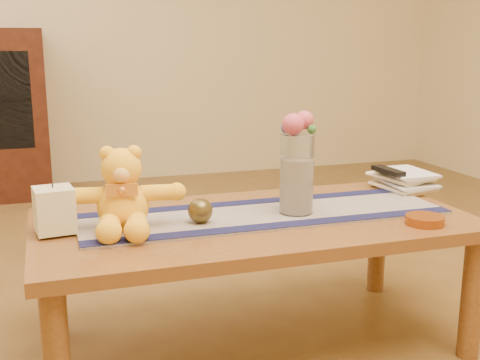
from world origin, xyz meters
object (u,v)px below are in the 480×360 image
object	(u,v)px
book_bottom	(386,189)
tv_remote	(388,171)
pillar_candle	(54,210)
bronze_ball	(200,211)
glass_vase	(297,174)
teddy_bear	(122,190)
amber_dish	(425,220)

from	to	relation	value
book_bottom	tv_remote	world-z (taller)	tv_remote
pillar_candle	bronze_ball	world-z (taller)	pillar_candle
bronze_ball	book_bottom	world-z (taller)	bronze_ball
pillar_candle	tv_remote	size ratio (longest dim) A/B	0.83
glass_vase	bronze_ball	xyz separation A→B (m)	(-0.33, -0.01, -0.09)
teddy_bear	amber_dish	world-z (taller)	teddy_bear
book_bottom	amber_dish	size ratio (longest dim) A/B	1.84
bronze_ball	tv_remote	size ratio (longest dim) A/B	0.49
tv_remote	bronze_ball	bearing A→B (deg)	-169.94
bronze_ball	amber_dish	xyz separation A→B (m)	(0.67, -0.21, -0.03)
glass_vase	bronze_ball	distance (m)	0.34
teddy_bear	glass_vase	bearing A→B (deg)	7.11
bronze_ball	book_bottom	size ratio (longest dim) A/B	0.35
pillar_candle	tv_remote	bearing A→B (deg)	6.47
tv_remote	book_bottom	bearing A→B (deg)	90.00
tv_remote	amber_dish	bearing A→B (deg)	-109.02
pillar_candle	amber_dish	size ratio (longest dim) A/B	1.09
teddy_bear	bronze_ball	xyz separation A→B (m)	(0.23, -0.02, -0.08)
pillar_candle	amber_dish	world-z (taller)	pillar_candle
tv_remote	amber_dish	distance (m)	0.42
bronze_ball	pillar_candle	bearing A→B (deg)	173.43
glass_vase	tv_remote	world-z (taller)	glass_vase
tv_remote	pillar_candle	bearing A→B (deg)	-176.95
bronze_ball	book_bottom	xyz separation A→B (m)	(0.78, 0.20, -0.04)
teddy_bear	tv_remote	size ratio (longest dim) A/B	2.19
book_bottom	amber_dish	distance (m)	0.42
pillar_candle	amber_dish	distance (m)	1.13
pillar_candle	bronze_ball	bearing A→B (deg)	-6.57
teddy_bear	pillar_candle	bearing A→B (deg)	-179.38
glass_vase	tv_remote	xyz separation A→B (m)	(0.45, 0.17, -0.05)
teddy_bear	book_bottom	distance (m)	1.03
book_bottom	tv_remote	bearing A→B (deg)	-93.00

